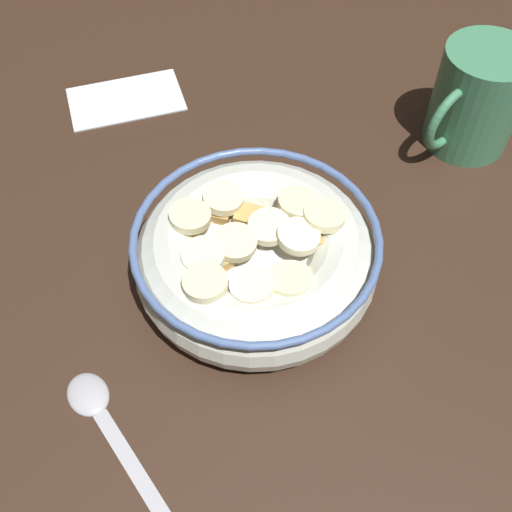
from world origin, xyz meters
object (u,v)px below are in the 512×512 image
(spoon, at_px, (101,415))
(folded_napkin, at_px, (126,99))
(cereal_bowl, at_px, (256,255))
(coffee_mug, at_px, (476,99))

(spoon, relative_size, folded_napkin, 1.20)
(cereal_bowl, height_order, folded_napkin, cereal_bowl)
(folded_napkin, bearing_deg, cereal_bowl, 78.57)
(cereal_bowl, xyz_separation_m, coffee_mug, (-0.25, 0.01, 0.02))
(spoon, distance_m, folded_napkin, 0.33)
(coffee_mug, bearing_deg, spoon, 0.22)
(coffee_mug, bearing_deg, cereal_bowl, -2.82)
(spoon, bearing_deg, cereal_bowl, -174.85)
(spoon, xyz_separation_m, coffee_mug, (-0.40, -0.00, 0.04))
(spoon, height_order, folded_napkin, spoon)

